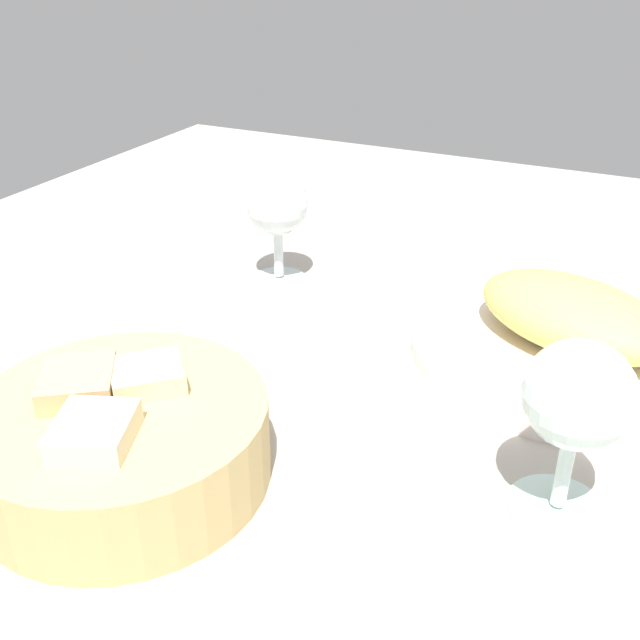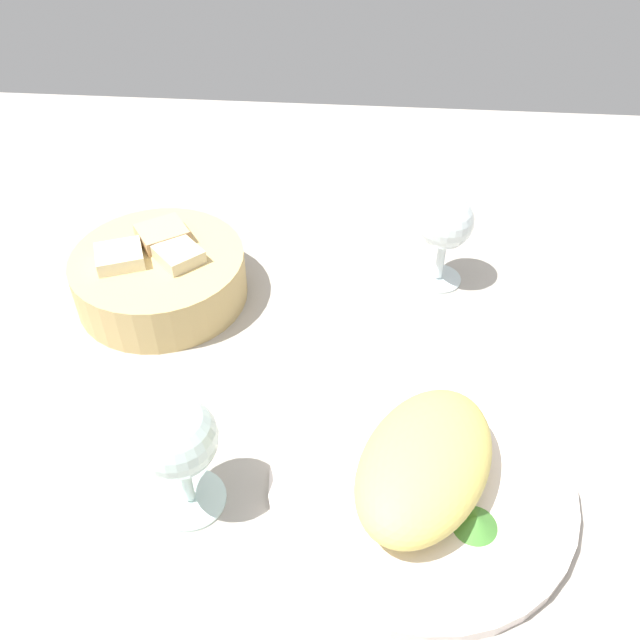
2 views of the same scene
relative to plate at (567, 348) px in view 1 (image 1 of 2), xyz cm
name	(u,v)px [view 1 (image 1 of 2)]	position (x,y,z in cm)	size (l,w,h in cm)	color
ground_plane	(439,415)	(7.75, 12.26, -1.70)	(140.00, 140.00, 2.00)	#A8A095
plate	(567,348)	(0.00, 0.00, 0.00)	(27.32, 27.32, 1.40)	white
omelette	(574,314)	(0.00, 0.00, 3.41)	(17.48, 10.70, 5.42)	#D7C35F
lettuce_garnish	(625,323)	(-4.08, -4.31, 1.43)	(3.90, 3.90, 1.46)	#488C35
bread_basket	(120,438)	(24.75, 29.89, 2.51)	(19.90, 19.90, 7.58)	tan
wine_glass_near	(277,210)	(30.44, -2.91, 7.20)	(6.42, 6.42, 11.75)	silver
wine_glass_far	(577,404)	(-2.73, 20.45, 7.59)	(6.83, 6.83, 12.41)	silver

